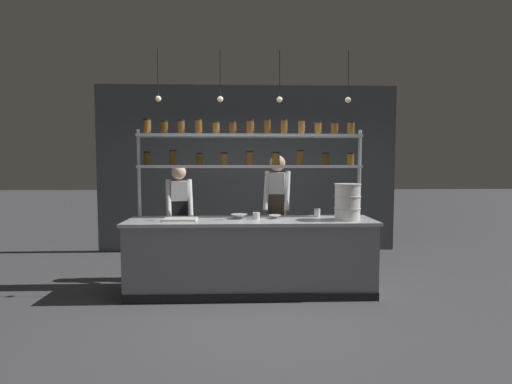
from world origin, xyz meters
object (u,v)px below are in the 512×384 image
prep_bowl_center_front (239,217)px  serving_cup_front (317,213)px  cutting_board (180,219)px  container_stack (347,202)px  chef_center (277,207)px  chef_left (179,214)px  spice_shelf_unit (250,152)px  serving_cup_by_board (256,216)px  prep_bowl_near_left (275,217)px

prep_bowl_center_front → serving_cup_front: 1.02m
serving_cup_front → cutting_board: bearing=-171.4°
container_stack → cutting_board: bearing=178.7°
container_stack → cutting_board: 2.05m
chef_center → container_stack: chef_center is taller
chef_left → cutting_board: (0.12, -0.68, 0.02)m
spice_shelf_unit → serving_cup_by_board: 0.85m
chef_center → prep_bowl_near_left: 0.57m
chef_left → serving_cup_by_board: bearing=-42.5°
serving_cup_front → serving_cup_by_board: size_ratio=1.15×
spice_shelf_unit → serving_cup_by_board: bearing=-77.3°
chef_left → prep_bowl_near_left: (1.28, -0.57, 0.03)m
container_stack → serving_cup_by_board: bearing=174.0°
chef_center → prep_bowl_center_front: chef_center is taller
container_stack → prep_bowl_near_left: bearing=169.8°
chef_center → container_stack: (0.79, -0.71, 0.14)m
cutting_board → prep_bowl_center_front: size_ratio=1.90×
prep_bowl_near_left → serving_cup_front: (0.56, 0.15, 0.03)m
prep_bowl_near_left → serving_cup_by_board: serving_cup_by_board is taller
prep_bowl_near_left → prep_bowl_center_front: 0.45m
prep_bowl_center_front → serving_cup_front: size_ratio=2.04×
spice_shelf_unit → serving_cup_front: size_ratio=28.45×
chef_left → prep_bowl_near_left: chef_left is taller
cutting_board → prep_bowl_center_front: prep_bowl_center_front is taller
prep_bowl_center_front → cutting_board: bearing=-171.6°
chef_center → container_stack: bearing=-29.1°
cutting_board → prep_bowl_near_left: prep_bowl_near_left is taller
chef_center → serving_cup_by_board: (-0.32, -0.60, -0.04)m
container_stack → chef_left: bearing=161.4°
spice_shelf_unit → serving_cup_front: bearing=-7.2°
prep_bowl_center_front → serving_cup_by_board: 0.22m
chef_center → serving_cup_front: (0.48, -0.41, -0.03)m
container_stack → cutting_board: container_stack is taller
chef_left → spice_shelf_unit: bearing=-29.8°
serving_cup_front → container_stack: bearing=-44.6°
chef_left → serving_cup_by_board: (1.04, -0.61, 0.05)m
serving_cup_by_board → serving_cup_front: bearing=13.4°
chef_left → prep_bowl_near_left: bearing=-36.2°
spice_shelf_unit → serving_cup_by_board: size_ratio=32.84×
spice_shelf_unit → chef_left: 1.33m
prep_bowl_near_left → prep_bowl_center_front: size_ratio=0.78×
chef_left → serving_cup_by_board: chef_left is taller
prep_bowl_near_left → serving_cup_by_board: (-0.24, -0.04, 0.02)m
prep_bowl_near_left → prep_bowl_center_front: (-0.45, -0.01, 0.01)m
chef_center → cutting_board: bearing=-138.9°
cutting_board → prep_bowl_center_front: (0.71, 0.11, 0.02)m
chef_left → serving_cup_front: 1.89m
chef_left → serving_cup_front: bearing=-25.1°
prep_bowl_near_left → prep_bowl_center_front: bearing=-179.2°
prep_bowl_center_front → serving_cup_by_board: serving_cup_by_board is taller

